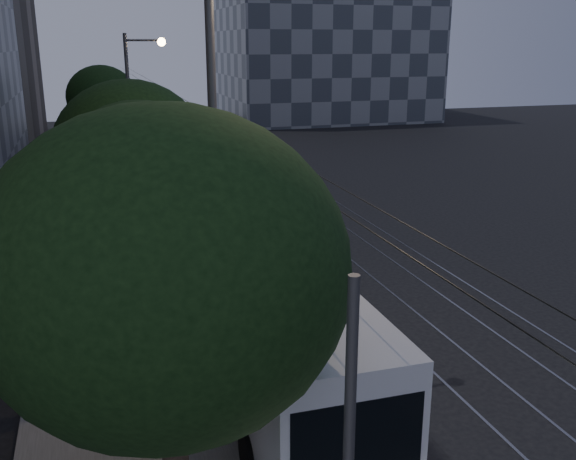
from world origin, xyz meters
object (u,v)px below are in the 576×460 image
(streetlamp_near, at_px, (232,128))
(pickup_silver, at_px, (185,212))
(car_white_b, at_px, (157,177))
(car_white_d, at_px, (145,145))
(trolleybus, at_px, (260,309))
(streetlamp_far, at_px, (137,101))
(car_white_a, at_px, (166,191))
(car_white_c, at_px, (148,162))

(streetlamp_near, bearing_deg, pickup_silver, 86.57)
(car_white_b, bearing_deg, streetlamp_near, -93.80)
(car_white_b, height_order, streetlamp_near, streetlamp_near)
(pickup_silver, relative_size, car_white_d, 1.28)
(pickup_silver, bearing_deg, car_white_b, 80.59)
(trolleybus, xyz_separation_m, streetlamp_far, (-1.30, 20.76, 3.64))
(pickup_silver, relative_size, streetlamp_far, 0.65)
(car_white_d, distance_m, streetlamp_far, 15.92)
(trolleybus, distance_m, car_white_a, 19.12)
(car_white_b, bearing_deg, car_white_a, -92.45)
(pickup_silver, height_order, car_white_c, pickup_silver)
(pickup_silver, distance_m, streetlamp_far, 8.08)
(trolleybus, relative_size, car_white_a, 2.88)
(car_white_d, relative_size, streetlamp_near, 0.41)
(trolleybus, height_order, car_white_a, trolleybus)
(car_white_b, xyz_separation_m, streetlamp_far, (-1.10, -2.81, 4.77))
(car_white_a, relative_size, streetlamp_far, 0.51)
(trolleybus, relative_size, streetlamp_near, 1.18)
(pickup_silver, bearing_deg, trolleybus, -101.95)
(pickup_silver, xyz_separation_m, streetlamp_far, (-1.43, 6.47, 4.63))
(car_white_b, xyz_separation_m, streetlamp_near, (-0.57, -24.27, 5.93))
(car_white_a, xyz_separation_m, car_white_d, (0.35, 16.82, -0.00))
(trolleybus, distance_m, car_white_b, 23.59)
(pickup_silver, height_order, car_white_b, pickup_silver)
(pickup_silver, relative_size, car_white_b, 1.28)
(car_white_a, xyz_separation_m, car_white_b, (0.00, 4.47, -0.12))
(pickup_silver, distance_m, car_white_d, 21.62)
(trolleybus, distance_m, streetlamp_near, 4.91)
(streetlamp_near, bearing_deg, car_white_d, 88.56)
(streetlamp_near, bearing_deg, trolleybus, 42.64)
(streetlamp_far, bearing_deg, car_white_a, -56.55)
(trolleybus, bearing_deg, streetlamp_far, 93.71)
(car_white_b, relative_size, streetlamp_far, 0.51)
(trolleybus, distance_m, streetlamp_far, 21.11)
(car_white_c, bearing_deg, streetlamp_far, -121.83)
(car_white_b, xyz_separation_m, car_white_d, (0.35, 12.35, 0.11))
(trolleybus, height_order, pickup_silver, trolleybus)
(car_white_d, bearing_deg, trolleybus, -103.57)
(trolleybus, height_order, car_white_d, trolleybus)
(car_white_d, bearing_deg, streetlamp_far, -108.80)
(pickup_silver, relative_size, streetlamp_near, 0.52)
(trolleybus, bearing_deg, car_white_a, 90.72)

